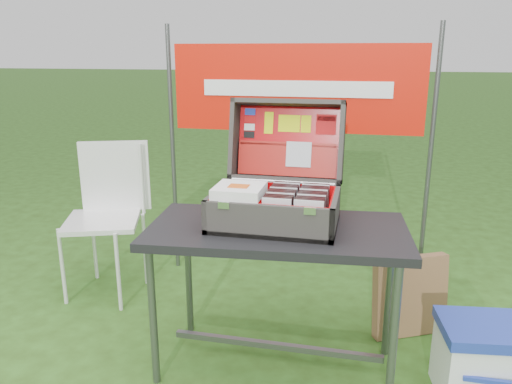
% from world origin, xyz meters
% --- Properties ---
extents(ground, '(80.00, 80.00, 0.00)m').
position_xyz_m(ground, '(0.00, 0.00, 0.00)').
color(ground, '#2C4916').
rests_on(ground, ground).
extents(table, '(1.24, 0.69, 0.75)m').
position_xyz_m(table, '(0.08, 0.04, 0.37)').
color(table, black).
rests_on(table, ground).
extents(table_top, '(1.24, 0.69, 0.04)m').
position_xyz_m(table_top, '(0.08, 0.04, 0.73)').
color(table_top, black).
rests_on(table_top, ground).
extents(table_leg_fl, '(0.04, 0.04, 0.71)m').
position_xyz_m(table_leg_fl, '(-0.46, -0.20, 0.35)').
color(table_leg_fl, '#59595B').
rests_on(table_leg_fl, ground).
extents(table_leg_fr, '(0.04, 0.04, 0.71)m').
position_xyz_m(table_leg_fr, '(0.62, -0.20, 0.35)').
color(table_leg_fr, '#59595B').
rests_on(table_leg_fr, ground).
extents(table_leg_bl, '(0.04, 0.04, 0.71)m').
position_xyz_m(table_leg_bl, '(-0.46, 0.28, 0.35)').
color(table_leg_bl, '#59595B').
rests_on(table_leg_bl, ground).
extents(table_leg_br, '(0.04, 0.04, 0.71)m').
position_xyz_m(table_leg_br, '(0.62, 0.28, 0.35)').
color(table_leg_br, '#59595B').
rests_on(table_leg_br, ground).
extents(table_brace, '(1.04, 0.03, 0.03)m').
position_xyz_m(table_brace, '(0.08, 0.04, 0.12)').
color(table_brace, '#59595B').
rests_on(table_brace, ground).
extents(suitcase, '(0.58, 0.57, 0.54)m').
position_xyz_m(suitcase, '(0.06, 0.13, 1.02)').
color(suitcase, '#484440').
rests_on(suitcase, table).
extents(suitcase_base_bottom, '(0.58, 0.41, 0.02)m').
position_xyz_m(suitcase_base_bottom, '(0.06, 0.07, 0.76)').
color(suitcase_base_bottom, '#484440').
rests_on(suitcase_base_bottom, table_top).
extents(suitcase_base_wall_front, '(0.58, 0.02, 0.15)m').
position_xyz_m(suitcase_base_wall_front, '(0.06, -0.12, 0.82)').
color(suitcase_base_wall_front, '#484440').
rests_on(suitcase_base_wall_front, table_top).
extents(suitcase_base_wall_back, '(0.58, 0.02, 0.15)m').
position_xyz_m(suitcase_base_wall_back, '(0.06, 0.27, 0.82)').
color(suitcase_base_wall_back, '#484440').
rests_on(suitcase_base_wall_back, table_top).
extents(suitcase_base_wall_left, '(0.02, 0.41, 0.15)m').
position_xyz_m(suitcase_base_wall_left, '(-0.22, 0.07, 0.82)').
color(suitcase_base_wall_left, '#484440').
rests_on(suitcase_base_wall_left, table_top).
extents(suitcase_base_wall_right, '(0.02, 0.41, 0.15)m').
position_xyz_m(suitcase_base_wall_right, '(0.34, 0.07, 0.82)').
color(suitcase_base_wall_right, '#484440').
rests_on(suitcase_base_wall_right, table_top).
extents(suitcase_liner_floor, '(0.53, 0.37, 0.01)m').
position_xyz_m(suitcase_liner_floor, '(0.06, 0.07, 0.77)').
color(suitcase_liner_floor, red).
rests_on(suitcase_liner_floor, suitcase_base_bottom).
extents(suitcase_latch_left, '(0.05, 0.01, 0.03)m').
position_xyz_m(suitcase_latch_left, '(-0.12, -0.13, 0.89)').
color(suitcase_latch_left, silver).
rests_on(suitcase_latch_left, suitcase_base_wall_front).
extents(suitcase_latch_right, '(0.05, 0.01, 0.03)m').
position_xyz_m(suitcase_latch_right, '(0.25, -0.13, 0.89)').
color(suitcase_latch_right, silver).
rests_on(suitcase_latch_right, suitcase_base_wall_front).
extents(suitcase_hinge, '(0.52, 0.02, 0.02)m').
position_xyz_m(suitcase_hinge, '(0.06, 0.28, 0.90)').
color(suitcase_hinge, silver).
rests_on(suitcase_hinge, suitcase_base_wall_back).
extents(suitcase_lid_back, '(0.58, 0.11, 0.41)m').
position_xyz_m(suitcase_lid_back, '(0.06, 0.46, 1.07)').
color(suitcase_lid_back, '#484440').
rests_on(suitcase_lid_back, suitcase_base_wall_back).
extents(suitcase_lid_rim_far, '(0.58, 0.16, 0.06)m').
position_xyz_m(suitcase_lid_rim_far, '(0.06, 0.44, 1.27)').
color(suitcase_lid_rim_far, '#484440').
rests_on(suitcase_lid_rim_far, suitcase_lid_back).
extents(suitcase_lid_rim_near, '(0.58, 0.16, 0.06)m').
position_xyz_m(suitcase_lid_rim_near, '(0.06, 0.36, 0.89)').
color(suitcase_lid_rim_near, '#484440').
rests_on(suitcase_lid_rim_near, suitcase_lid_back).
extents(suitcase_lid_rim_left, '(0.02, 0.24, 0.44)m').
position_xyz_m(suitcase_lid_rim_left, '(-0.22, 0.40, 1.08)').
color(suitcase_lid_rim_left, '#484440').
rests_on(suitcase_lid_rim_left, suitcase_lid_back).
extents(suitcase_lid_rim_right, '(0.02, 0.24, 0.44)m').
position_xyz_m(suitcase_lid_rim_right, '(0.34, 0.40, 1.08)').
color(suitcase_lid_rim_right, '#484440').
rests_on(suitcase_lid_rim_right, suitcase_lid_back).
extents(suitcase_lid_liner, '(0.53, 0.08, 0.36)m').
position_xyz_m(suitcase_lid_liner, '(0.06, 0.45, 1.07)').
color(suitcase_lid_liner, red).
rests_on(suitcase_lid_liner, suitcase_lid_back).
extents(suitcase_liner_wall_front, '(0.53, 0.01, 0.13)m').
position_xyz_m(suitcase_liner_wall_front, '(0.06, -0.11, 0.83)').
color(suitcase_liner_wall_front, red).
rests_on(suitcase_liner_wall_front, suitcase_base_bottom).
extents(suitcase_liner_wall_back, '(0.53, 0.01, 0.13)m').
position_xyz_m(suitcase_liner_wall_back, '(0.06, 0.25, 0.83)').
color(suitcase_liner_wall_back, red).
rests_on(suitcase_liner_wall_back, suitcase_base_bottom).
extents(suitcase_liner_wall_left, '(0.01, 0.37, 0.13)m').
position_xyz_m(suitcase_liner_wall_left, '(-0.20, 0.07, 0.83)').
color(suitcase_liner_wall_left, red).
rests_on(suitcase_liner_wall_left, suitcase_base_bottom).
extents(suitcase_liner_wall_right, '(0.01, 0.37, 0.13)m').
position_xyz_m(suitcase_liner_wall_right, '(0.32, 0.07, 0.83)').
color(suitcase_liner_wall_right, red).
rests_on(suitcase_liner_wall_right, suitcase_base_bottom).
extents(suitcase_lid_pocket, '(0.51, 0.07, 0.17)m').
position_xyz_m(suitcase_lid_pocket, '(0.06, 0.41, 0.98)').
color(suitcase_lid_pocket, '#9B1009').
rests_on(suitcase_lid_pocket, suitcase_lid_liner).
extents(suitcase_pocket_edge, '(0.50, 0.02, 0.02)m').
position_xyz_m(suitcase_pocket_edge, '(0.06, 0.42, 1.07)').
color(suitcase_pocket_edge, '#9B1009').
rests_on(suitcase_pocket_edge, suitcase_lid_pocket).
extents(suitcase_pocket_cd, '(0.13, 0.04, 0.13)m').
position_xyz_m(suitcase_pocket_cd, '(0.12, 0.40, 1.02)').
color(suitcase_pocket_cd, silver).
rests_on(suitcase_pocket_cd, suitcase_lid_pocket).
extents(lid_sticker_cc_a, '(0.06, 0.01, 0.03)m').
position_xyz_m(lid_sticker_cc_a, '(-0.15, 0.48, 1.22)').
color(lid_sticker_cc_a, '#1933B2').
rests_on(lid_sticker_cc_a, suitcase_lid_liner).
extents(lid_sticker_cc_b, '(0.06, 0.01, 0.03)m').
position_xyz_m(lid_sticker_cc_b, '(-0.15, 0.47, 1.18)').
color(lid_sticker_cc_b, '#BC0809').
rests_on(lid_sticker_cc_b, suitcase_lid_liner).
extents(lid_sticker_cc_c, '(0.06, 0.01, 0.03)m').
position_xyz_m(lid_sticker_cc_c, '(-0.15, 0.46, 1.14)').
color(lid_sticker_cc_c, white).
rests_on(lid_sticker_cc_c, suitcase_lid_liner).
extents(lid_sticker_cc_d, '(0.06, 0.01, 0.03)m').
position_xyz_m(lid_sticker_cc_d, '(-0.15, 0.45, 1.10)').
color(lid_sticker_cc_d, black).
rests_on(lid_sticker_cc_d, suitcase_lid_liner).
extents(lid_card_neon_tall, '(0.05, 0.03, 0.11)m').
position_xyz_m(lid_card_neon_tall, '(-0.05, 0.46, 1.17)').
color(lid_card_neon_tall, '#D4E703').
rests_on(lid_card_neon_tall, suitcase_lid_liner).
extents(lid_card_neon_main, '(0.11, 0.02, 0.09)m').
position_xyz_m(lid_card_neon_main, '(0.06, 0.46, 1.17)').
color(lid_card_neon_main, '#D4E703').
rests_on(lid_card_neon_main, suitcase_lid_liner).
extents(lid_card_neon_small, '(0.05, 0.02, 0.09)m').
position_xyz_m(lid_card_neon_small, '(0.15, 0.46, 1.17)').
color(lid_card_neon_small, '#D4E703').
rests_on(lid_card_neon_small, suitcase_lid_liner).
extents(lid_sticker_band, '(0.10, 0.03, 0.10)m').
position_xyz_m(lid_sticker_band, '(0.25, 0.46, 1.17)').
color(lid_sticker_band, '#BC0809').
rests_on(lid_sticker_band, suitcase_lid_liner).
extents(lid_sticker_band_bar, '(0.09, 0.01, 0.02)m').
position_xyz_m(lid_sticker_band_bar, '(0.25, 0.47, 1.20)').
color(lid_sticker_band_bar, black).
rests_on(lid_sticker_band_bar, suitcase_lid_liner).
extents(cd_left_0, '(0.13, 0.01, 0.15)m').
position_xyz_m(cd_left_0, '(0.10, -0.09, 0.85)').
color(cd_left_0, silver).
rests_on(cd_left_0, suitcase_liner_floor).
extents(cd_left_1, '(0.13, 0.01, 0.15)m').
position_xyz_m(cd_left_1, '(0.10, -0.06, 0.85)').
color(cd_left_1, black).
rests_on(cd_left_1, suitcase_liner_floor).
extents(cd_left_2, '(0.13, 0.01, 0.15)m').
position_xyz_m(cd_left_2, '(0.10, -0.04, 0.85)').
color(cd_left_2, black).
rests_on(cd_left_2, suitcase_liner_floor).
extents(cd_left_3, '(0.13, 0.01, 0.15)m').
position_xyz_m(cd_left_3, '(0.10, -0.02, 0.85)').
color(cd_left_3, black).
rests_on(cd_left_3, suitcase_liner_floor).
extents(cd_left_4, '(0.13, 0.01, 0.15)m').
position_xyz_m(cd_left_4, '(0.10, 0.01, 0.85)').
color(cd_left_4, silver).
rests_on(cd_left_4, suitcase_liner_floor).
extents(cd_left_5, '(0.13, 0.01, 0.15)m').
position_xyz_m(cd_left_5, '(0.10, 0.03, 0.85)').
color(cd_left_5, black).
rests_on(cd_left_5, suitcase_liner_floor).
extents(cd_left_6, '(0.13, 0.01, 0.15)m').
position_xyz_m(cd_left_6, '(0.10, 0.05, 0.85)').
color(cd_left_6, black).
rests_on(cd_left_6, suitcase_liner_floor).
extents(cd_left_7, '(0.13, 0.01, 0.15)m').
position_xyz_m(cd_left_7, '(0.10, 0.07, 0.85)').
color(cd_left_7, black).
rests_on(cd_left_7, suitcase_liner_floor).
extents(cd_left_8, '(0.13, 0.01, 0.15)m').
position_xyz_m(cd_left_8, '(0.10, 0.10, 0.85)').
color(cd_left_8, silver).
rests_on(cd_left_8, suitcase_liner_floor).
extents(cd_left_9, '(0.13, 0.01, 0.15)m').
position_xyz_m(cd_left_9, '(0.10, 0.12, 0.85)').
color(cd_left_9, black).
rests_on(cd_left_9, suitcase_liner_floor).
extents(cd_left_10, '(0.13, 0.01, 0.15)m').
position_xyz_m(cd_left_10, '(0.10, 0.14, 0.85)').
color(cd_left_10, black).
rests_on(cd_left_10, suitcase_liner_floor).
extents(cd_left_11, '(0.13, 0.01, 0.15)m').
position_xyz_m(cd_left_11, '(0.10, 0.16, 0.85)').
color(cd_left_11, black).
rests_on(cd_left_11, suitcase_liner_floor).
extents(cd_left_12, '(0.13, 0.01, 0.15)m').
position_xyz_m(cd_left_12, '(0.10, 0.19, 0.85)').
color(cd_left_12, silver).
rests_on(cd_left_12, suitcase_liner_floor).
extents(cd_left_13, '(0.13, 0.01, 0.15)m').
position_xyz_m(cd_left_13, '(0.10, 0.21, 0.85)').
color(cd_left_13, black).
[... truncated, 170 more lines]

